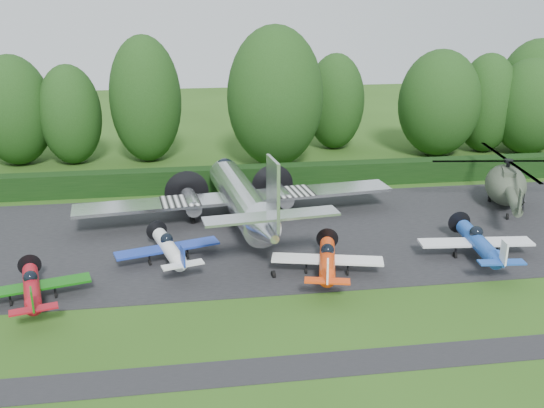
{
  "coord_description": "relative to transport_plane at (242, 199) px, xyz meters",
  "views": [
    {
      "loc": [
        -6.55,
        -29.38,
        16.41
      ],
      "look_at": [
        -0.9,
        9.62,
        2.5
      ],
      "focal_mm": 40.0,
      "sensor_mm": 36.0,
      "label": 1
    }
  ],
  "objects": [
    {
      "name": "ground",
      "position": [
        2.77,
        -12.08,
        -2.14
      ],
      "size": [
        160.0,
        160.0,
        0.0
      ],
      "primitive_type": "plane",
      "color": "#274914",
      "rests_on": "ground"
    },
    {
      "name": "apron",
      "position": [
        2.77,
        -2.08,
        -2.14
      ],
      "size": [
        70.0,
        18.0,
        0.01
      ],
      "primitive_type": "cube",
      "color": "black",
      "rests_on": "ground"
    },
    {
      "name": "taxiway_verge",
      "position": [
        2.77,
        -18.08,
        -2.14
      ],
      "size": [
        70.0,
        2.0,
        0.0
      ],
      "primitive_type": "cube",
      "color": "black",
      "rests_on": "ground"
    },
    {
      "name": "hedgerow",
      "position": [
        2.77,
        8.92,
        -2.14
      ],
      "size": [
        90.0,
        1.6,
        2.0
      ],
      "primitive_type": "cube",
      "color": "black",
      "rests_on": "ground"
    },
    {
      "name": "transport_plane",
      "position": [
        0.0,
        0.0,
        0.0
      ],
      "size": [
        23.95,
        18.37,
        7.67
      ],
      "rotation": [
        0.0,
        0.0,
        -0.12
      ],
      "color": "silver",
      "rests_on": "ground"
    },
    {
      "name": "light_plane_red",
      "position": [
        -12.58,
        -10.05,
        -1.13
      ],
      "size": [
        6.32,
        6.65,
        2.43
      ],
      "rotation": [
        0.0,
        0.0,
        -0.25
      ],
      "color": "#A00E1A",
      "rests_on": "ground"
    },
    {
      "name": "light_plane_white",
      "position": [
        -5.17,
        -5.81,
        -1.08
      ],
      "size": [
        6.64,
        6.98,
        2.55
      ],
      "rotation": [
        0.0,
        0.0,
        -0.27
      ],
      "color": "white",
      "rests_on": "ground"
    },
    {
      "name": "light_plane_orange",
      "position": [
        4.28,
        -9.02,
        -1.06
      ],
      "size": [
        6.77,
        7.12,
        2.6
      ],
      "rotation": [
        0.0,
        0.0,
        0.23
      ],
      "color": "#EB3F0D",
      "rests_on": "ground"
    },
    {
      "name": "light_plane_blue",
      "position": [
        14.47,
        -8.02,
        -0.97
      ],
      "size": [
        7.34,
        7.72,
        2.82
      ],
      "rotation": [
        0.0,
        0.0,
        0.09
      ],
      "color": "#1C4AAD",
      "rests_on": "ground"
    },
    {
      "name": "helicopter",
      "position": [
        21.26,
        1.32,
        -0.06
      ],
      "size": [
        12.02,
        14.07,
        3.87
      ],
      "rotation": [
        0.0,
        0.0,
        0.39
      ],
      "color": "#3B4535",
      "rests_on": "ground"
    },
    {
      "name": "tree_0",
      "position": [
        33.38,
        18.78,
        3.74
      ],
      "size": [
        8.14,
        8.14,
        11.79
      ],
      "color": "black",
      "rests_on": "ground"
    },
    {
      "name": "tree_1",
      "position": [
        -14.94,
        19.63,
        2.76
      ],
      "size": [
        6.05,
        6.05,
        9.83
      ],
      "color": "black",
      "rests_on": "ground"
    },
    {
      "name": "tree_2",
      "position": [
        27.77,
        18.34,
        3.05
      ],
      "size": [
        6.29,
        6.29,
        10.42
      ],
      "color": "black",
      "rests_on": "ground"
    },
    {
      "name": "tree_5",
      "position": [
        4.85,
        16.06,
        4.62
      ],
      "size": [
        9.24,
        9.24,
        13.55
      ],
      "color": "black",
      "rests_on": "ground"
    },
    {
      "name": "tree_6",
      "position": [
        12.29,
        21.98,
        2.98
      ],
      "size": [
        6.25,
        6.25,
        10.27
      ],
      "color": "black",
      "rests_on": "ground"
    },
    {
      "name": "tree_7",
      "position": [
        22.2,
        17.66,
        3.32
      ],
      "size": [
        8.36,
        8.36,
        10.94
      ],
      "color": "black",
      "rests_on": "ground"
    },
    {
      "name": "tree_9",
      "position": [
        -7.59,
        19.61,
        4.1
      ],
      "size": [
        7.04,
        7.04,
        12.52
      ],
      "color": "black",
      "rests_on": "ground"
    },
    {
      "name": "tree_10",
      "position": [
        -20.24,
        20.12,
        3.24
      ],
      "size": [
        7.25,
        7.25,
        10.78
      ],
      "color": "black",
      "rests_on": "ground"
    },
    {
      "name": "tree_11",
      "position": [
        31.9,
        16.9,
        2.89
      ],
      "size": [
        7.67,
        7.67,
        10.08
      ],
      "color": "black",
      "rests_on": "ground"
    }
  ]
}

